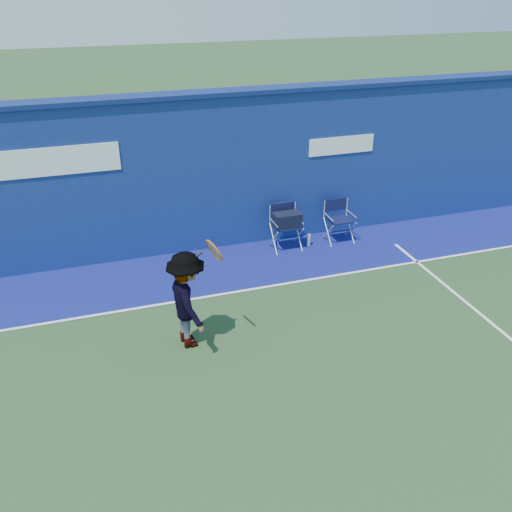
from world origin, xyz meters
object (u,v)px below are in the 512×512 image
object	(u,v)px
directors_chair_left	(286,231)
tennis_player	(188,300)
water_bottle	(309,240)
directors_chair_right	(339,229)

from	to	relation	value
directors_chair_left	tennis_player	distance (m)	3.57
water_bottle	tennis_player	bearing A→B (deg)	-140.01
directors_chair_left	directors_chair_right	xyz separation A→B (m)	(1.17, -0.01, -0.12)
water_bottle	tennis_player	distance (m)	3.93
directors_chair_right	water_bottle	distance (m)	0.70
directors_chair_right	tennis_player	distance (m)	4.47
directors_chair_right	tennis_player	xyz separation A→B (m)	(-3.65, -2.53, 0.50)
water_bottle	tennis_player	xyz separation A→B (m)	(-2.97, -2.49, 0.64)
directors_chair_left	water_bottle	xyz separation A→B (m)	(0.48, -0.05, -0.26)
directors_chair_left	tennis_player	bearing A→B (deg)	-134.39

